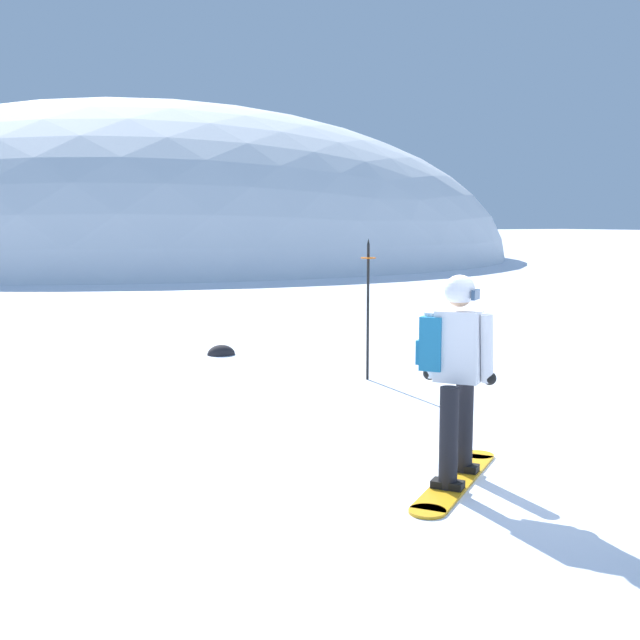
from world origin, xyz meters
The scene contains 5 objects.
ground_plane centered at (0.00, 0.00, 0.00)m, with size 300.00×300.00×0.00m, color white.
ridge_peak_main centered at (8.38, 39.06, 0.00)m, with size 40.74×36.67×16.96m.
snowboarder_main centered at (-0.57, -0.27, 0.92)m, with size 1.53×1.22×1.71m.
piste_marker_near centered at (1.05, 3.72, 1.09)m, with size 0.20×0.20×1.91m.
rock_dark centered at (0.03, 6.55, 0.00)m, with size 0.46×0.39×0.32m.
Camera 1 is at (-4.54, -5.39, 2.14)m, focal length 44.89 mm.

